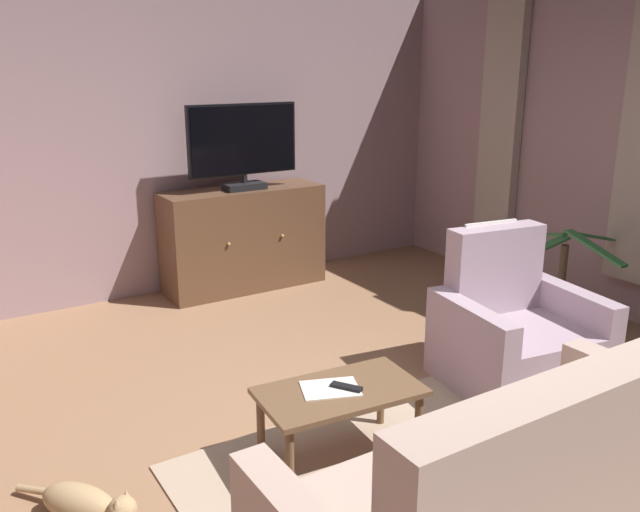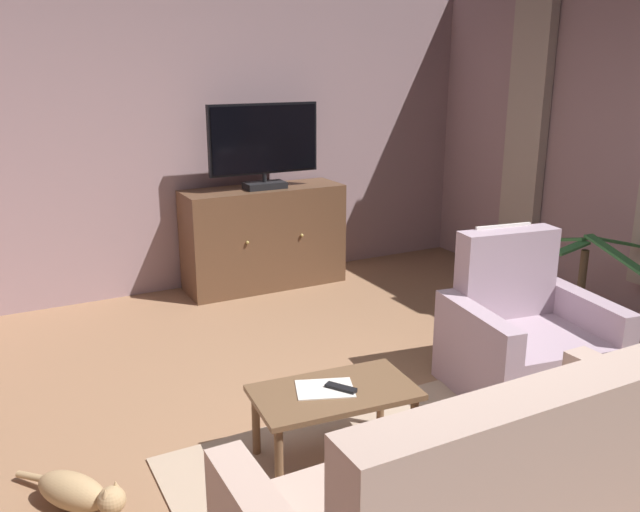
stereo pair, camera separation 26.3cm
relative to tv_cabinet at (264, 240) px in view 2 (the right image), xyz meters
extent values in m
cube|color=#936B4C|center=(-0.62, -2.87, -0.47)|extent=(6.50, 6.93, 0.04)
cube|color=gray|center=(-0.62, 0.35, 0.94)|extent=(6.50, 0.10, 2.79)
cube|color=#B2A393|center=(2.27, -0.96, 1.08)|extent=(0.10, 0.44, 2.34)
cube|color=tan|center=(-0.54, -3.24, -0.45)|extent=(2.37, 1.70, 0.01)
cube|color=#402A1C|center=(0.00, 0.00, -0.42)|extent=(1.44, 0.43, 0.06)
cube|color=brown|center=(0.00, 0.00, 0.02)|extent=(1.50, 0.49, 0.95)
sphere|color=tan|center=(-0.27, -0.26, 0.07)|extent=(0.03, 0.03, 0.03)
sphere|color=tan|center=(0.27, -0.26, 0.07)|extent=(0.03, 0.03, 0.03)
cube|color=black|center=(0.00, -0.05, 0.53)|extent=(0.37, 0.20, 0.06)
cylinder|color=black|center=(0.00, -0.05, 0.60)|extent=(0.04, 0.04, 0.08)
cube|color=black|center=(0.00, -0.05, 0.95)|extent=(1.04, 0.05, 0.63)
cube|color=black|center=(0.00, -0.08, 0.95)|extent=(1.00, 0.01, 0.59)
cube|color=brown|center=(-0.81, -2.84, -0.06)|extent=(0.90, 0.55, 0.03)
cylinder|color=brown|center=(-0.42, -2.68, -0.26)|extent=(0.04, 0.04, 0.38)
cylinder|color=brown|center=(-1.17, -2.61, -0.26)|extent=(0.04, 0.04, 0.38)
cylinder|color=brown|center=(-0.46, -3.06, -0.26)|extent=(0.04, 0.04, 0.38)
cylinder|color=brown|center=(-1.21, -2.99, -0.26)|extent=(0.04, 0.04, 0.38)
cube|color=black|center=(-0.79, -2.85, -0.03)|extent=(0.13, 0.17, 0.02)
cube|color=silver|center=(-0.86, -2.81, -0.04)|extent=(0.36, 0.31, 0.01)
cube|color=#BC9E8E|center=(-0.68, -4.21, 0.28)|extent=(1.76, 0.20, 0.62)
cube|color=slate|center=(-0.75, -3.99, 0.09)|extent=(0.38, 0.18, 0.36)
cube|color=#AD93A3|center=(0.67, -2.75, -0.25)|extent=(0.80, 0.90, 0.41)
cube|color=#AD93A3|center=(0.71, -2.44, 0.26)|extent=(0.70, 0.28, 0.59)
cube|color=#AD93A3|center=(1.07, -2.81, -0.15)|extent=(0.25, 0.82, 0.61)
cube|color=#AD93A3|center=(0.26, -2.69, -0.15)|extent=(0.25, 0.82, 0.61)
cube|color=white|center=(0.72, -2.37, 0.45)|extent=(0.41, 0.08, 0.24)
cylinder|color=beige|center=(1.64, -2.29, -0.29)|extent=(0.34, 0.34, 0.33)
cylinder|color=brown|center=(1.64, -2.29, 0.07)|extent=(0.06, 0.06, 0.38)
cube|color=#3D7F42|center=(1.91, -2.30, 0.29)|extent=(0.53, 0.11, 0.15)
cube|color=#3D7F42|center=(1.65, -2.11, 0.29)|extent=(0.10, 0.35, 0.11)
cube|color=#3D7F42|center=(1.49, -2.29, 0.29)|extent=(0.31, 0.09, 0.07)
cube|color=#3D7F42|center=(1.64, -2.55, 0.29)|extent=(0.08, 0.51, 0.18)
ellipsoid|color=tan|center=(-2.12, -2.61, -0.36)|extent=(0.38, 0.43, 0.18)
sphere|color=tan|center=(-1.98, -2.81, -0.34)|extent=(0.13, 0.13, 0.13)
cone|color=tan|center=(-1.95, -2.78, -0.28)|extent=(0.04, 0.04, 0.04)
cone|color=tan|center=(-2.00, -2.83, -0.28)|extent=(0.04, 0.04, 0.04)
cylinder|color=tan|center=(-2.28, -2.35, -0.40)|extent=(0.16, 0.20, 0.06)
camera|label=1|loc=(-2.57, -5.43, 1.61)|focal=37.09mm
camera|label=2|loc=(-2.34, -5.56, 1.61)|focal=37.09mm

